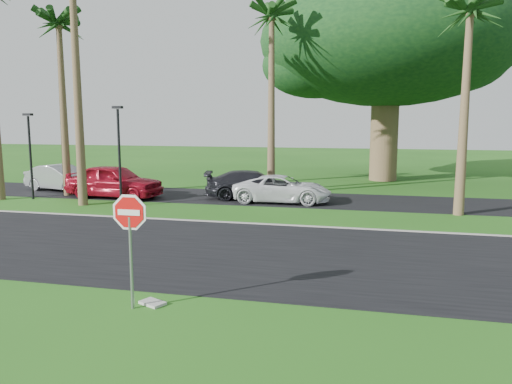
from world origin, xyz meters
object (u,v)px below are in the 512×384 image
object	(u,v)px
car_dark	(253,185)
car_minivan	(282,189)
stop_sign_near	(130,227)
car_red	(114,181)
car_silver	(62,178)

from	to	relation	value
car_dark	car_minivan	distance (m)	1.83
car_dark	car_minivan	bearing A→B (deg)	-129.32
stop_sign_near	car_red	distance (m)	16.05
car_silver	stop_sign_near	bearing A→B (deg)	-127.64
car_silver	car_dark	world-z (taller)	car_silver
stop_sign_near	car_minivan	bearing A→B (deg)	87.56
car_silver	car_dark	size ratio (longest dim) A/B	0.91
stop_sign_near	car_minivan	distance (m)	14.43
car_red	car_dark	distance (m)	7.20
car_dark	car_minivan	world-z (taller)	car_dark
stop_sign_near	car_silver	distance (m)	19.71
stop_sign_near	car_dark	world-z (taller)	stop_sign_near
stop_sign_near	car_dark	size ratio (longest dim) A/B	0.53
car_silver	car_red	size ratio (longest dim) A/B	0.88
stop_sign_near	car_dark	distance (m)	15.22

